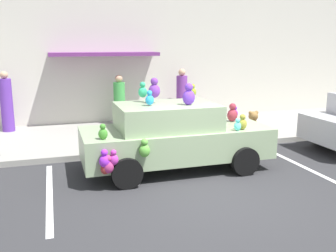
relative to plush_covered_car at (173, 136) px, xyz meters
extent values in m
plane|color=#2D2D30|center=(0.29, -1.72, -0.80)|extent=(60.00, 60.00, 0.00)
cube|color=gray|center=(0.29, 3.28, -0.73)|extent=(24.00, 4.00, 0.15)
cube|color=beige|center=(0.29, 5.43, 2.40)|extent=(24.00, 0.30, 6.40)
cube|color=#6B2D72|center=(-0.85, 4.88, 1.75)|extent=(3.60, 1.10, 0.12)
cube|color=silver|center=(3.01, -0.72, -0.80)|extent=(0.12, 3.60, 0.01)
cube|color=silver|center=(-2.79, -0.72, -0.80)|extent=(0.12, 3.60, 0.01)
cube|color=#91A97F|center=(0.06, 0.01, -0.16)|extent=(4.29, 1.74, 0.68)
cube|color=#91A97F|center=(-0.16, 0.01, 0.46)|extent=(2.23, 1.53, 0.56)
cylinder|color=black|center=(1.39, 0.88, -0.48)|extent=(0.64, 0.22, 0.64)
cylinder|color=black|center=(1.39, -0.86, -0.48)|extent=(0.64, 0.22, 0.64)
cylinder|color=black|center=(-1.27, 0.88, -0.48)|extent=(0.64, 0.22, 0.64)
cylinder|color=black|center=(-1.27, -0.86, -0.48)|extent=(0.64, 0.22, 0.64)
ellipsoid|color=#A22BE6|center=(-1.72, -0.95, -0.16)|extent=(0.21, 0.18, 0.25)
sphere|color=#A22BE6|center=(-1.72, -0.95, 0.01)|extent=(0.14, 0.14, 0.14)
ellipsoid|color=#1828A7|center=(1.10, 0.54, 0.28)|extent=(0.17, 0.14, 0.20)
sphere|color=#1828A7|center=(1.10, 0.54, 0.42)|extent=(0.11, 0.11, 0.11)
ellipsoid|color=purple|center=(1.91, 0.69, 0.29)|extent=(0.18, 0.15, 0.22)
sphere|color=purple|center=(1.91, 0.69, 0.44)|extent=(0.12, 0.12, 0.12)
ellipsoid|color=olive|center=(0.44, -0.06, 1.00)|extent=(0.16, 0.13, 0.19)
sphere|color=olive|center=(0.44, -0.06, 1.13)|extent=(0.10, 0.10, 0.10)
ellipsoid|color=purple|center=(-0.39, 0.20, 1.03)|extent=(0.26, 0.22, 0.31)
sphere|color=purple|center=(-0.39, 0.20, 1.24)|extent=(0.17, 0.17, 0.17)
ellipsoid|color=#AC3272|center=(-1.65, -0.95, -0.29)|extent=(0.22, 0.18, 0.26)
sphere|color=#AC3272|center=(-1.65, -0.95, -0.11)|extent=(0.14, 0.14, 0.14)
ellipsoid|color=#9C2F2D|center=(-1.71, -0.94, -0.33)|extent=(0.18, 0.15, 0.21)
sphere|color=#9C2F2D|center=(-1.71, -0.94, -0.18)|extent=(0.12, 0.12, 0.12)
ellipsoid|color=#5BAD3E|center=(-0.92, -0.95, -0.02)|extent=(0.22, 0.18, 0.26)
sphere|color=#5BAD3E|center=(-0.92, -0.95, 0.16)|extent=(0.14, 0.14, 0.14)
ellipsoid|color=#64EAEE|center=(1.27, -0.69, 0.28)|extent=(0.16, 0.13, 0.19)
sphere|color=#64EAEE|center=(1.27, -0.69, 0.41)|extent=(0.10, 0.10, 0.10)
ellipsoid|color=#BC32A6|center=(-1.54, -0.94, -0.16)|extent=(0.18, 0.15, 0.22)
sphere|color=#BC32A6|center=(-1.54, -0.94, -0.01)|extent=(0.12, 0.12, 0.12)
ellipsoid|color=#299BE1|center=(-0.59, -0.11, 0.87)|extent=(0.19, 0.15, 0.22)
sphere|color=#299BE1|center=(-0.59, -0.11, 1.02)|extent=(0.12, 0.12, 0.12)
ellipsoid|color=#6534C5|center=(0.27, -0.25, 0.91)|extent=(0.28, 0.23, 0.33)
sphere|color=#6534C5|center=(0.27, -0.25, 1.14)|extent=(0.18, 0.18, 0.18)
ellipsoid|color=#A09733|center=(1.43, -0.61, 0.30)|extent=(0.20, 0.17, 0.24)
sphere|color=#A09733|center=(1.43, -0.61, 0.47)|extent=(0.13, 0.13, 0.13)
ellipsoid|color=#32C07D|center=(-0.60, 0.48, 0.97)|extent=(0.21, 0.17, 0.25)
sphere|color=#32C07D|center=(-0.60, 0.48, 1.15)|extent=(0.13, 0.13, 0.13)
ellipsoid|color=#418F2E|center=(-1.69, -0.58, 0.29)|extent=(0.19, 0.15, 0.22)
sphere|color=#418F2E|center=(-1.69, -0.58, 0.45)|extent=(0.12, 0.12, 0.12)
ellipsoid|color=#992C3C|center=(1.63, 0.28, 0.34)|extent=(0.27, 0.22, 0.31)
sphere|color=#992C3C|center=(1.63, 0.28, 0.56)|extent=(0.17, 0.17, 0.17)
cylinder|color=black|center=(4.79, 0.80, -0.48)|extent=(0.64, 0.22, 0.64)
ellipsoid|color=#9E723D|center=(3.09, 1.75, -0.40)|extent=(0.41, 0.34, 0.51)
sphere|color=#9E723D|center=(3.09, 1.75, -0.03)|extent=(0.29, 0.29, 0.29)
sphere|color=#9E723D|center=(2.99, 1.75, 0.07)|extent=(0.12, 0.12, 0.12)
sphere|color=#9E723D|center=(3.19, 1.75, 0.07)|extent=(0.12, 0.12, 0.12)
cylinder|color=green|center=(-0.42, 4.65, 0.08)|extent=(0.39, 0.39, 1.46)
sphere|color=tan|center=(-0.42, 4.65, 0.94)|extent=(0.25, 0.25, 0.25)
cylinder|color=#6233A9|center=(-4.00, 4.71, 0.18)|extent=(0.38, 0.38, 1.67)
sphere|color=tan|center=(-4.00, 4.71, 1.13)|extent=(0.24, 0.24, 0.24)
cylinder|color=#773795|center=(1.89, 4.77, 0.16)|extent=(0.39, 0.39, 1.61)
sphere|color=tan|center=(1.89, 4.77, 1.09)|extent=(0.25, 0.25, 0.25)
camera|label=1|loc=(-2.62, -7.94, 2.05)|focal=39.92mm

